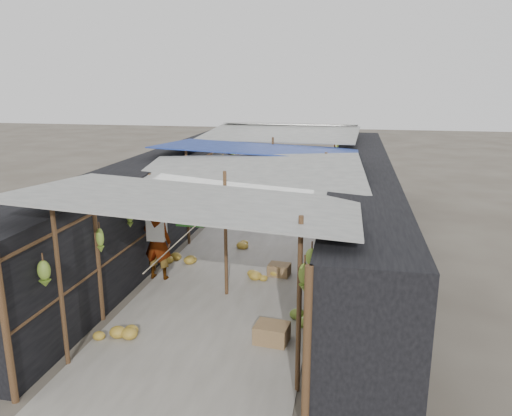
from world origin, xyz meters
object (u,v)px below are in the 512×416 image
Objects in this scene: crate_near at (279,270)px; black_basin at (326,216)px; vendor_elderly at (157,242)px; shopper_blue at (259,200)px; vendor_seated at (318,206)px.

crate_near reaches higher than black_basin.
crate_near is 2.80m from vendor_elderly.
black_basin is 6.73m from vendor_elderly.
vendor_elderly is 1.06× the size of shopper_blue.
black_basin is 0.74× the size of vendor_seated.
black_basin is at bearing -115.53° from vendor_elderly.
vendor_seated is (0.51, 5.06, 0.26)m from crate_near.
vendor_elderly reaches higher than crate_near.
crate_near is 0.59× the size of vendor_seated.
shopper_blue reaches higher than vendor_seated.
shopper_blue is (1.44, 4.49, -0.05)m from vendor_elderly.
vendor_elderly is (-3.40, -5.76, 0.78)m from black_basin.
crate_near is 4.07m from shopper_blue.
vendor_elderly is (-2.62, -0.66, 0.73)m from crate_near.
shopper_blue is at bearing -102.78° from vendor_elderly.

